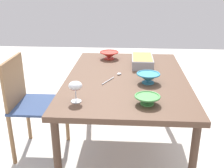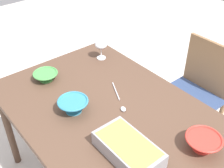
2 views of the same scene
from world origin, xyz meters
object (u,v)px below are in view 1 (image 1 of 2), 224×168
Objects in this scene: small_bowl at (148,77)px; wine_glass at (75,87)px; chair at (30,102)px; serving_bowl at (109,55)px; dining_table at (126,84)px; mixing_bowl at (147,99)px; serving_spoon at (115,76)px; casserole_dish at (142,61)px.

wine_glass is at bearing -52.69° from small_bowl.
wine_glass is (0.51, 0.52, 0.36)m from chair.
serving_bowl is (-0.49, 0.66, 0.30)m from chair.
dining_table is 0.61m from wine_glass.
mixing_bowl is 0.37m from small_bowl.
serving_spoon is (-0.48, 0.22, -0.10)m from wine_glass.
chair is 6.33× the size of wine_glass.
dining_table is 0.53m from mixing_bowl.
chair is (-0.02, -0.83, -0.19)m from dining_table.
dining_table is at bearing 88.77° from chair.
mixing_bowl is 0.54m from serving_spoon.
wine_glass reaches higher than chair.
serving_bowl is at bearing 172.10° from wine_glass.
serving_spoon is at bearing 87.23° from chair.
small_bowl is (0.13, 0.16, 0.11)m from dining_table.
dining_table is at bearing -24.02° from casserole_dish.
mixing_bowl is (0.50, 0.14, 0.10)m from dining_table.
dining_table is at bearing -164.88° from mixing_bowl.
mixing_bowl is (0.52, 0.97, 0.29)m from chair.
dining_table is at bearing -128.65° from small_bowl.
chair is 0.81m from wine_glass.
dining_table is 0.24m from small_bowl.
small_bowl is at bearing 81.51° from chair.
serving_bowl is (-0.63, -0.34, -0.00)m from small_bowl.
small_bowl is (0.15, 1.00, 0.30)m from chair.
dining_table is 0.12m from serving_spoon.
wine_glass is at bearing 45.12° from chair.
wine_glass reaches higher than casserole_dish.
serving_spoon is at bearing 9.34° from serving_bowl.
chair reaches higher than casserole_dish.
dining_table is 1.62× the size of chair.
casserole_dish is at bearing -176.36° from small_bowl.
wine_glass is at bearing -25.15° from serving_spoon.
casserole_dish is 0.44m from small_bowl.
wine_glass reaches higher than mixing_bowl.
chair is at bearing -73.51° from casserole_dish.
chair is 1.06m from casserole_dish.
mixing_bowl is at bearing 0.03° from casserole_dish.
serving_bowl is (-0.20, -0.31, -0.00)m from casserole_dish.
casserole_dish is 1.90× the size of small_bowl.
small_bowl reaches higher than mixing_bowl.
mixing_bowl is at bearing 61.68° from chair.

